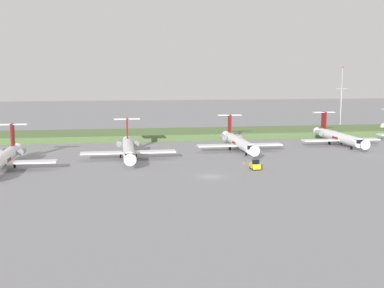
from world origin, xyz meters
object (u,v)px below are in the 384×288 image
object	(u,v)px
regional_jet_second	(3,158)
regional_jet_third	(128,148)
regional_jet_fourth	(238,142)
baggage_tug	(255,165)
regional_jet_fifth	(338,137)
safety_cone_front_marker	(244,163)
antenna_mast	(341,104)

from	to	relation	value
regional_jet_second	regional_jet_third	distance (m)	28.80
regional_jet_fourth	regional_jet_third	bearing A→B (deg)	-165.90
regional_jet_third	baggage_tug	distance (m)	32.34
regional_jet_second	regional_jet_fifth	size ratio (longest dim) A/B	1.00
regional_jet_fourth	regional_jet_fifth	xyz separation A→B (m)	(31.27, 5.46, 0.00)
regional_jet_fifth	safety_cone_front_marker	bearing A→B (deg)	-145.44
safety_cone_front_marker	regional_jet_second	bearing A→B (deg)	178.60
regional_jet_second	safety_cone_front_marker	size ratio (longest dim) A/B	56.36
regional_jet_third	regional_jet_fourth	distance (m)	30.51
regional_jet_fourth	baggage_tug	bearing A→B (deg)	-96.06
regional_jet_fifth	baggage_tug	xyz separation A→B (m)	(-33.96, -30.78, -1.53)
regional_jet_third	antenna_mast	bearing A→B (deg)	32.21
regional_jet_fourth	baggage_tug	size ratio (longest dim) A/B	9.69
regional_jet_second	baggage_tug	bearing A→B (deg)	-8.68
regional_jet_third	regional_jet_second	bearing A→B (deg)	-160.46
regional_jet_second	safety_cone_front_marker	world-z (taller)	regional_jet_second
safety_cone_front_marker	antenna_mast	bearing A→B (deg)	48.95
regional_jet_third	regional_jet_fifth	distance (m)	62.21
regional_jet_fourth	regional_jet_fifth	distance (m)	31.75
regional_jet_second	regional_jet_fourth	xyz separation A→B (m)	(56.73, 17.07, 0.00)
regional_jet_third	baggage_tug	xyz separation A→B (m)	(26.90, -17.89, -1.53)
regional_jet_second	antenna_mast	world-z (taller)	antenna_mast
regional_jet_third	regional_jet_fifth	size ratio (longest dim) A/B	1.00
safety_cone_front_marker	regional_jet_fourth	bearing A→B (deg)	79.76
regional_jet_fifth	antenna_mast	bearing A→B (deg)	63.55
regional_jet_fifth	regional_jet_third	bearing A→B (deg)	-168.04
baggage_tug	regional_jet_fourth	bearing A→B (deg)	83.94
regional_jet_second	baggage_tug	distance (m)	54.69
regional_jet_third	antenna_mast	distance (m)	93.99
regional_jet_fifth	baggage_tug	size ratio (longest dim) A/B	9.69
regional_jet_third	regional_jet_fourth	bearing A→B (deg)	14.10
antenna_mast	baggage_tug	distance (m)	86.16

